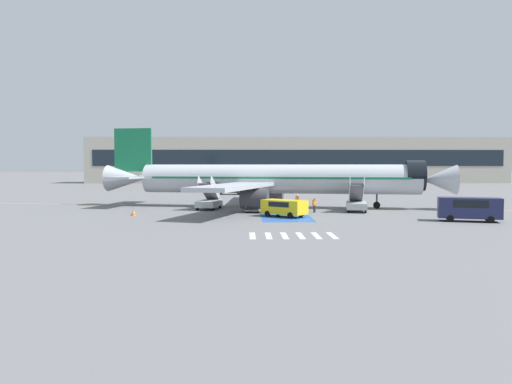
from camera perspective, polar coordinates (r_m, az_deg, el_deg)
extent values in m
plane|color=slate|center=(61.95, 2.79, -1.79)|extent=(600.00, 600.00, 0.00)
cube|color=gold|center=(62.61, 2.54, -1.73)|extent=(77.15, 14.77, 0.01)
cube|color=#2856A8|center=(50.67, 3.45, -2.89)|extent=(5.08, 9.14, 0.01)
cube|color=silver|center=(37.43, -0.41, -5.02)|extent=(0.44, 3.60, 0.01)
cube|color=silver|center=(37.46, 1.44, -5.01)|extent=(0.44, 3.60, 0.01)
cube|color=silver|center=(37.54, 3.27, -5.00)|extent=(0.44, 3.60, 0.01)
cube|color=silver|center=(37.65, 5.10, -4.98)|extent=(0.44, 3.60, 0.01)
cube|color=silver|center=(37.80, 6.91, -4.96)|extent=(0.44, 3.60, 0.01)
cube|color=silver|center=(37.99, 8.71, -4.93)|extent=(0.44, 3.60, 0.01)
cylinder|color=#B7BCC4|center=(62.41, 2.55, 1.50)|extent=(34.55, 9.96, 3.62)
cone|color=#B7BCC4|center=(63.06, 20.17, 1.32)|extent=(4.57, 4.23, 3.55)
cone|color=#B7BCC4|center=(67.76, -14.46, 1.53)|extent=(5.99, 4.43, 3.48)
cylinder|color=black|center=(62.60, 17.74, 1.77)|extent=(2.82, 4.00, 3.66)
cube|color=#197A4C|center=(62.40, 2.55, 1.66)|extent=(31.85, 9.52, 0.24)
cube|color=#B7BCC4|center=(72.06, 0.64, 1.28)|extent=(5.18, 17.95, 0.44)
cylinder|color=#38383D|center=(70.14, 1.87, 0.08)|extent=(3.39, 2.83, 2.31)
cube|color=#B7BCC4|center=(53.87, -2.36, 0.66)|extent=(9.81, 18.22, 0.44)
cylinder|color=#38383D|center=(55.33, -0.17, -0.73)|extent=(3.39, 2.83, 2.31)
cube|color=#197A4C|center=(67.44, -13.87, 4.69)|extent=(5.05, 1.30, 5.63)
cube|color=#B7BCC4|center=(70.40, -12.31, 1.76)|extent=(4.28, 6.30, 0.24)
cube|color=#B7BCC4|center=(64.06, -14.59, 1.60)|extent=(4.28, 6.30, 0.24)
cylinder|color=#38383D|center=(62.20, 13.65, -0.20)|extent=(0.20, 0.20, 2.75)
cylinder|color=black|center=(62.30, 13.63, -1.46)|extent=(0.88, 0.43, 0.84)
cylinder|color=#38383D|center=(65.58, 1.41, 0.04)|extent=(0.24, 0.24, 2.44)
cylinder|color=black|center=(65.66, 1.41, -1.03)|extent=(1.19, 0.79, 1.10)
cylinder|color=#38383D|center=(59.83, 0.63, -0.26)|extent=(0.24, 0.24, 2.44)
cylinder|color=black|center=(59.91, 0.63, -1.43)|extent=(1.19, 0.79, 1.10)
cube|color=#ADB2BA|center=(57.74, 11.39, -1.51)|extent=(3.05, 5.13, 0.70)
cylinder|color=black|center=(59.42, 10.43, -1.71)|extent=(0.35, 0.73, 0.70)
cylinder|color=black|center=(59.48, 12.24, -1.72)|extent=(0.35, 0.73, 0.70)
cylinder|color=black|center=(56.07, 10.49, -2.00)|extent=(0.35, 0.73, 0.70)
cylinder|color=black|center=(56.14, 12.40, -2.01)|extent=(0.35, 0.73, 0.70)
cube|color=#4C4C51|center=(57.65, 11.41, -0.17)|extent=(2.18, 4.34, 2.15)
cube|color=#4C4C51|center=(59.88, 11.34, 0.92)|extent=(1.83, 1.39, 0.12)
cube|color=silver|center=(57.60, 10.65, 0.31)|extent=(0.89, 4.43, 2.86)
cube|color=silver|center=(57.66, 12.18, 0.30)|extent=(0.89, 4.43, 2.86)
cube|color=#ADB2BA|center=(59.68, -5.39, -1.31)|extent=(3.05, 5.13, 0.70)
cylinder|color=black|center=(61.57, -5.83, -1.51)|extent=(0.35, 0.73, 0.70)
cylinder|color=black|center=(61.10, -4.13, -1.53)|extent=(0.35, 0.73, 0.70)
cylinder|color=black|center=(58.35, -6.69, -1.77)|extent=(0.35, 0.73, 0.70)
cylinder|color=black|center=(57.86, -4.91, -1.80)|extent=(0.35, 0.73, 0.70)
cube|color=#4C4C51|center=(59.59, -5.39, 0.03)|extent=(2.18, 4.35, 2.25)
cube|color=#4C4C51|center=(61.75, -4.86, 1.12)|extent=(1.83, 1.39, 0.12)
cube|color=silver|center=(59.77, -6.11, 0.49)|extent=(0.90, 4.45, 2.95)
cube|color=silver|center=(59.37, -4.68, 0.48)|extent=(0.90, 4.45, 2.95)
cube|color=#38383D|center=(89.07, -2.05, 0.21)|extent=(7.98, 3.74, 0.60)
cube|color=silver|center=(89.80, -4.40, 0.55)|extent=(2.08, 2.63, 1.60)
cube|color=black|center=(89.97, -4.93, 0.76)|extent=(0.37, 1.98, 0.70)
cylinder|color=#B7BCC4|center=(88.95, -1.83, 1.09)|extent=(5.57, 2.98, 2.13)
cylinder|color=gold|center=(88.95, -1.83, 1.09)|extent=(0.71, 2.21, 2.18)
cylinder|color=black|center=(88.60, -4.35, 0.00)|extent=(0.99, 0.44, 0.96)
cylinder|color=black|center=(90.92, -4.03, 0.08)|extent=(0.99, 0.44, 0.96)
cylinder|color=black|center=(87.84, -1.91, -0.02)|extent=(0.99, 0.44, 0.96)
cylinder|color=black|center=(90.18, -1.64, 0.06)|extent=(0.99, 0.44, 0.96)
cylinder|color=black|center=(87.49, -0.54, -0.03)|extent=(0.99, 0.44, 0.96)
cylinder|color=black|center=(89.84, -0.30, 0.05)|extent=(0.99, 0.44, 0.96)
cube|color=yellow|center=(50.88, 3.25, -1.70)|extent=(4.82, 4.44, 1.41)
cube|color=black|center=(50.86, 3.25, -1.36)|extent=(3.26, 3.20, 0.51)
cylinder|color=black|center=(50.96, 1.34, -2.49)|extent=(0.63, 0.55, 0.64)
cylinder|color=black|center=(52.52, 2.57, -2.32)|extent=(0.63, 0.55, 0.64)
cylinder|color=black|center=(49.38, 3.96, -2.68)|extent=(0.63, 0.55, 0.64)
cylinder|color=black|center=(50.99, 5.15, -2.50)|extent=(0.63, 0.55, 0.64)
cube|color=#1E234C|center=(50.78, 23.19, -1.67)|extent=(5.90, 3.56, 1.92)
cube|color=black|center=(50.74, 23.20, -1.20)|extent=(3.52, 2.83, 0.69)
cylinder|color=black|center=(51.99, 24.93, -2.67)|extent=(0.67, 0.38, 0.64)
cylinder|color=black|center=(50.20, 25.24, -2.87)|extent=(0.67, 0.38, 0.64)
cylinder|color=black|center=(51.58, 21.14, -2.63)|extent=(0.67, 0.38, 0.64)
cylinder|color=black|center=(49.78, 21.32, -2.84)|extent=(0.67, 0.38, 0.64)
cube|color=gray|center=(55.93, -0.49, -2.05)|extent=(1.57, 2.64, 0.12)
cylinder|color=black|center=(54.93, 0.22, -2.21)|extent=(0.11, 0.40, 0.40)
cylinder|color=black|center=(54.88, -1.12, -2.21)|extent=(0.11, 0.40, 0.40)
cylinder|color=black|center=(57.00, 0.10, -2.01)|extent=(0.11, 0.40, 0.40)
cylinder|color=black|center=(56.95, -1.18, -2.02)|extent=(0.11, 0.40, 0.40)
cylinder|color=gray|center=(54.74, 0.28, -1.81)|extent=(0.05, 0.05, 0.55)
cylinder|color=gray|center=(54.68, -1.17, -1.82)|extent=(0.05, 0.05, 0.55)
cylinder|color=gray|center=(57.12, 0.15, -1.60)|extent=(0.05, 0.05, 0.55)
cylinder|color=gray|center=(57.07, -1.24, -1.61)|extent=(0.05, 0.05, 0.55)
cylinder|color=black|center=(59.55, 4.64, -1.57)|extent=(0.14, 0.14, 0.87)
cylinder|color=black|center=(59.55, 4.81, -1.58)|extent=(0.14, 0.14, 0.87)
cube|color=orange|center=(59.49, 4.73, -0.82)|extent=(0.44, 0.27, 0.69)
cube|color=silver|center=(59.49, 4.73, -0.82)|extent=(0.46, 0.28, 0.06)
sphere|color=beige|center=(59.46, 4.73, -0.38)|extent=(0.24, 0.24, 0.24)
cylinder|color=#2D2D33|center=(55.90, 6.75, -1.94)|extent=(0.14, 0.14, 0.78)
cylinder|color=#2D2D33|center=(55.78, 6.62, -1.95)|extent=(0.14, 0.14, 0.78)
cube|color=orange|center=(55.79, 6.69, -1.23)|extent=(0.47, 0.43, 0.62)
cube|color=silver|center=(55.79, 6.69, -1.23)|extent=(0.48, 0.44, 0.06)
sphere|color=brown|center=(55.76, 6.69, -0.81)|extent=(0.21, 0.21, 0.21)
cone|color=orange|center=(53.45, -13.83, -2.31)|extent=(0.59, 0.59, 0.66)
cylinder|color=white|center=(53.45, -13.84, -2.27)|extent=(0.32, 0.32, 0.08)
cube|color=#B2AD9E|center=(149.08, 4.77, 3.62)|extent=(122.63, 12.00, 13.21)
cube|color=#19232D|center=(143.07, 5.02, 3.90)|extent=(117.72, 0.10, 4.62)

